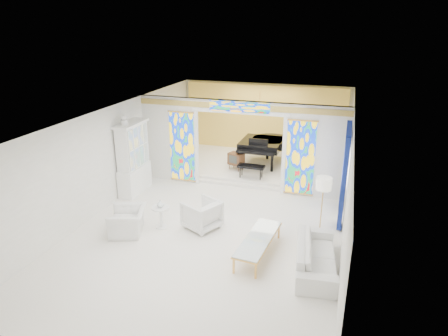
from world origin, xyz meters
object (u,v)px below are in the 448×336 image
(armchair_left, at_px, (128,221))
(grand_piano, at_px, (266,144))
(coffee_table, at_px, (258,239))
(armchair_right, at_px, (202,214))
(china_cabinet, at_px, (133,159))
(tv_console, at_px, (236,159))
(sofa, at_px, (316,256))

(armchair_left, distance_m, grand_piano, 6.65)
(armchair_left, distance_m, coffee_table, 3.59)
(armchair_right, relative_size, coffee_table, 0.42)
(coffee_table, xyz_separation_m, grand_piano, (-1.11, 6.17, 0.54))
(armchair_left, bearing_deg, china_cabinet, -174.64)
(armchair_right, height_order, grand_piano, grand_piano)
(armchair_left, bearing_deg, grand_piano, 138.30)
(china_cabinet, height_order, armchair_left, china_cabinet)
(armchair_left, height_order, armchair_right, armchair_right)
(china_cabinet, bearing_deg, coffee_table, -28.21)
(china_cabinet, xyz_separation_m, grand_piano, (3.66, 3.62, -0.21))
(armchair_left, height_order, grand_piano, grand_piano)
(china_cabinet, bearing_deg, tv_console, 43.13)
(china_cabinet, relative_size, sofa, 1.20)
(grand_piano, bearing_deg, sofa, -67.55)
(armchair_left, relative_size, tv_console, 1.61)
(sofa, bearing_deg, tv_console, 26.36)
(china_cabinet, height_order, tv_console, china_cabinet)
(armchair_right, distance_m, grand_piano, 5.38)
(grand_piano, bearing_deg, armchair_left, -111.11)
(armchair_right, relative_size, sofa, 0.39)
(china_cabinet, height_order, coffee_table, china_cabinet)
(armchair_left, bearing_deg, sofa, 67.99)
(china_cabinet, bearing_deg, sofa, -23.85)
(sofa, xyz_separation_m, grand_piano, (-2.51, 6.34, 0.63))
(sofa, xyz_separation_m, tv_console, (-3.40, 5.32, 0.26))
(tv_console, bearing_deg, armchair_left, -85.06)
(armchair_left, xyz_separation_m, sofa, (4.99, -0.20, -0.01))
(armchair_left, xyz_separation_m, grand_piano, (2.48, 6.14, 0.62))
(sofa, relative_size, coffee_table, 1.08)
(armchair_left, height_order, tv_console, tv_console)
(sofa, bearing_deg, coffee_table, 76.93)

